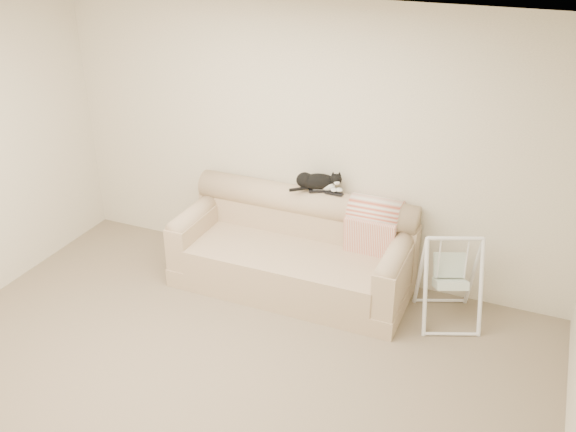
% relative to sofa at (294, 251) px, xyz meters
% --- Properties ---
extents(ground_plane, '(5.00, 5.00, 0.00)m').
position_rel_sofa_xyz_m(ground_plane, '(-0.02, -1.62, -0.35)').
color(ground_plane, '#7D6F5A').
rests_on(ground_plane, ground).
extents(room_shell, '(5.04, 4.04, 2.60)m').
position_rel_sofa_xyz_m(room_shell, '(-0.02, -1.62, 1.18)').
color(room_shell, beige).
rests_on(room_shell, ground).
extents(sofa, '(2.20, 0.93, 0.90)m').
position_rel_sofa_xyz_m(sofa, '(0.00, 0.00, 0.00)').
color(sofa, tan).
rests_on(sofa, ground).
extents(remote_a, '(0.18, 0.12, 0.03)m').
position_rel_sofa_xyz_m(remote_a, '(0.14, 0.23, 0.56)').
color(remote_a, black).
rests_on(remote_a, sofa).
extents(remote_b, '(0.17, 0.05, 0.02)m').
position_rel_sofa_xyz_m(remote_b, '(0.30, 0.23, 0.56)').
color(remote_b, black).
rests_on(remote_b, sofa).
extents(tuxedo_cat, '(0.47, 0.32, 0.19)m').
position_rel_sofa_xyz_m(tuxedo_cat, '(0.13, 0.24, 0.64)').
color(tuxedo_cat, black).
rests_on(tuxedo_cat, sofa).
extents(throw_blanket, '(0.47, 0.38, 0.58)m').
position_rel_sofa_xyz_m(throw_blanket, '(0.69, 0.23, 0.37)').
color(throw_blanket, '#C85940').
rests_on(throw_blanket, sofa).
extents(baby_swing, '(0.67, 0.68, 0.83)m').
position_rel_sofa_xyz_m(baby_swing, '(1.45, -0.01, 0.06)').
color(baby_swing, white).
rests_on(baby_swing, ground).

